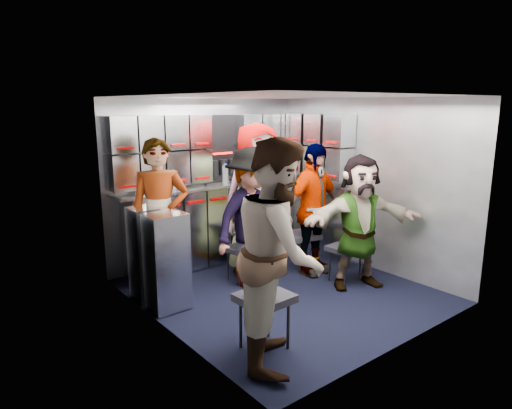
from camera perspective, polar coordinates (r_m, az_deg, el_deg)
floor at (r=5.14m, az=3.21°, el=-10.76°), size 3.00×3.00×0.00m
wall_back at (r=6.01m, az=-6.19°, el=3.04°), size 2.80×0.04×2.10m
wall_left at (r=4.05m, az=-11.61°, el=-1.70°), size 0.04×3.00×2.10m
wall_right at (r=5.84m, az=13.70°, el=2.48°), size 0.04×3.00×2.10m
ceiling at (r=4.73m, az=3.53°, el=13.35°), size 2.80×3.00×0.02m
cart_bank_back at (r=5.95m, az=-4.99°, el=-2.49°), size 2.68×0.38×0.99m
cart_bank_left at (r=4.78m, az=-12.12°, el=-6.49°), size 0.38×0.76×0.99m
counter at (r=5.84m, az=-5.08°, el=2.44°), size 2.68×0.42×0.03m
locker_bank_back at (r=5.83m, az=-5.50°, el=7.13°), size 2.68×0.28×0.82m
locker_bank_right at (r=6.12m, az=7.85°, el=7.32°), size 0.28×1.00×0.82m
right_cabinet at (r=6.22m, az=8.24°, el=-1.88°), size 0.28×1.20×1.00m
coffee_niche at (r=5.98m, az=-4.35°, el=7.09°), size 0.46×0.16×0.84m
red_latch_strip at (r=5.70m, az=-3.95°, el=0.84°), size 2.60×0.02×0.03m
jump_seat_near_left at (r=3.86m, az=1.06°, el=-11.93°), size 0.43×0.41×0.49m
jump_seat_mid_left at (r=5.30m, az=-1.67°, el=-5.75°), size 0.42×0.40×0.42m
jump_seat_center at (r=5.70m, az=-1.03°, el=-3.71°), size 0.52×0.51×0.49m
jump_seat_mid_right at (r=5.70m, az=5.68°, el=-4.08°), size 0.46×0.45×0.46m
jump_seat_near_right at (r=5.39m, az=11.11°, el=-5.61°), size 0.38×0.36×0.43m
attendant_standing at (r=4.92m, az=-11.90°, el=-1.71°), size 0.73×0.65×1.69m
attendant_arc_a at (r=3.56m, az=2.94°, el=-6.04°), size 1.09×1.10×1.79m
attendant_arc_b at (r=5.04m, az=-0.48°, el=-1.75°), size 1.09×0.72×1.57m
attendant_arc_c at (r=5.45m, az=0.09°, el=0.64°), size 0.95×0.67×1.82m
attendant_arc_d at (r=5.48m, az=7.07°, el=-0.66°), size 0.95×0.44×1.58m
attendant_arc_e at (r=5.17m, az=12.79°, el=-2.13°), size 1.45×0.98×1.50m
bottle_left at (r=5.46m, az=-10.37°, el=3.07°), size 0.07×0.07×0.25m
bottle_mid at (r=5.85m, az=-3.85°, el=3.79°), size 0.07×0.07×0.24m
bottle_right at (r=6.32m, az=2.07°, el=4.47°), size 0.07×0.07×0.24m
cup_left at (r=5.33m, az=-13.11°, el=1.88°), size 0.09×0.09×0.09m
cup_right at (r=6.53m, az=4.23°, el=4.05°), size 0.07×0.07×0.09m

